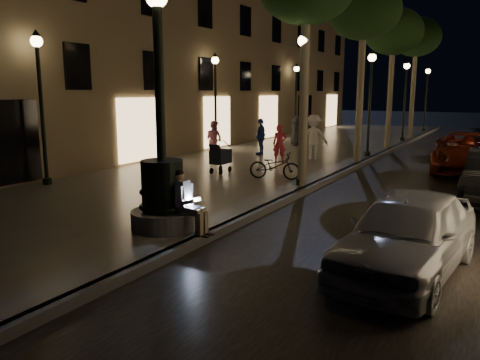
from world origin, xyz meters
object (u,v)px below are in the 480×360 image
Objects in this scene: fountain_lamppost at (162,183)px; tree_far at (416,38)px; tree_third at (394,33)px; lamp_curb_b at (370,90)px; pedestrian_white at (313,137)px; lamp_left_c at (296,90)px; tree_second at (364,11)px; car_third at (468,153)px; lamp_curb_d at (427,91)px; bicycle at (275,166)px; lamp_curb_c at (405,90)px; car_front at (408,233)px; stroller at (220,157)px; pedestrian_blue at (261,137)px; pedestrian_pink at (214,139)px; pedestrian_dark at (295,131)px; lamp_left_b at (215,90)px; seated_man_laptop at (186,200)px; lamp_left_a at (40,88)px; pedestrian_red at (280,144)px; lamp_curb_a at (303,88)px.

tree_far is (0.78, 24.00, 5.22)m from fountain_lamppost.
tree_third is 4.94m from lamp_curb_b.
pedestrian_white is (-1.79, -6.30, -4.96)m from tree_third.
pedestrian_white is at bearing -62.74° from lamp_left_c.
tree_second reaches higher than car_third.
bicycle is at bearing -92.78° from lamp_curb_d.
lamp_curb_c is 22.08m from car_front.
pedestrian_blue is at bearing 99.74° from stroller.
pedestrian_pink is 6.50m from pedestrian_dark.
pedestrian_dark is at bearing 125.47° from car_front.
pedestrian_blue reaches higher than stroller.
lamp_left_b is 2.74× the size of bicycle.
bicycle is at bearing 99.26° from seated_man_laptop.
lamp_curb_c is 1.13× the size of car_front.
pedestrian_white is 1.18× the size of pedestrian_dark.
bicycle is (-0.44, 6.47, -0.55)m from fountain_lamppost.
tree_third is at bearing -90.00° from lamp_curb_d.
tree_third reaches higher than fountain_lamppost.
seated_man_laptop is at bearing -114.65° from car_third.
fountain_lamppost is 1.08× the size of lamp_left_a.
lamp_curb_c reaches higher than bicycle.
pedestrian_red is at bearing 9.57° from bicycle.
lamp_curb_b reaches higher than pedestrian_dark.
lamp_curb_a is at bearing 31.16° from pedestrian_blue.
car_front is (7.70, -6.10, -0.08)m from stroller.
car_third is at bearing 88.57° from pedestrian_blue.
car_front is at bearing -40.46° from stroller.
tree_far is at bearing 89.60° from seated_man_laptop.
lamp_curb_c is at bearing -107.95° from pedestrian_pink.
lamp_curb_a is 6.32m from pedestrian_white.
lamp_curb_c is 3.03× the size of pedestrian_red.
lamp_curb_b is at bearing -21.89° from bicycle.
fountain_lamppost is 7.13m from stroller.
lamp_curb_c reaches higher than pedestrian_white.
fountain_lamppost is 1.23× the size of car_front.
pedestrian_pink is (-5.78, -8.18, -5.10)m from tree_third.
lamp_curb_b is 2.74× the size of bicycle.
stroller is at bearing 116.70° from seated_man_laptop.
tree_far is at bearing -119.31° from pedestrian_white.
lamp_left_a is at bearing 178.40° from car_front.
lamp_left_b is at bearing -98.06° from pedestrian_blue.
tree_far reaches higher than lamp_curb_d.
lamp_curb_c is at bearing 49.62° from pedestrian_red.
car_front is (4.20, -11.51, -5.61)m from tree_second.
tree_second is 1.54× the size of lamp_left_b.
lamp_curb_b is 10.70m from lamp_left_c.
tree_far is at bearing -17.26° from bicycle.
tree_far reaches higher than pedestrian_white.
tree_far is at bearing 51.04° from pedestrian_red.
pedestrian_red is 0.93× the size of pedestrian_blue.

